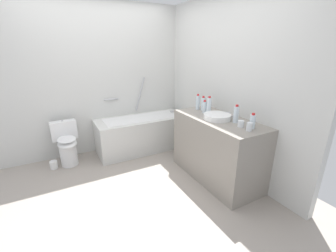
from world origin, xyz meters
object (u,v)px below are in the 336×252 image
object	(u,v)px
water_bottle_5	(253,121)
drinking_glass_2	(241,124)
water_bottle_1	(236,114)
water_bottle_0	(198,102)
drinking_glass_0	(249,127)
sink_basin	(217,117)
bathtub	(143,132)
water_bottle_3	(205,107)
toilet	(67,144)
water_bottle_2	(203,104)
toilet_paper_roll	(54,165)
drinking_glass_1	(207,108)
water_bottle_4	(209,106)
sink_faucet	(229,115)

from	to	relation	value
water_bottle_5	drinking_glass_2	distance (m)	0.13
water_bottle_1	drinking_glass_2	world-z (taller)	water_bottle_1
water_bottle_0	drinking_glass_0	world-z (taller)	water_bottle_0
water_bottle_1	water_bottle_5	xyz separation A→B (m)	(0.01, -0.25, -0.02)
sink_basin	water_bottle_1	bearing A→B (deg)	-63.43
bathtub	water_bottle_3	size ratio (longest dim) A/B	8.67
water_bottle_1	water_bottle_5	bearing A→B (deg)	-87.97
water_bottle_3	toilet	bearing A→B (deg)	148.93
toilet	water_bottle_2	size ratio (longest dim) A/B	3.25
water_bottle_3	toilet_paper_roll	distance (m)	2.47
drinking_glass_1	water_bottle_0	bearing A→B (deg)	105.50
drinking_glass_0	toilet_paper_roll	bearing A→B (deg)	137.14
water_bottle_4	drinking_glass_1	distance (m)	0.14
water_bottle_0	toilet	bearing A→B (deg)	154.43
water_bottle_4	toilet_paper_roll	distance (m)	2.53
bathtub	sink_basin	world-z (taller)	bathtub
bathtub	water_bottle_4	world-z (taller)	bathtub
water_bottle_5	sink_faucet	bearing A→B (deg)	79.74
water_bottle_2	water_bottle_1	bearing A→B (deg)	-89.93
sink_faucet	water_bottle_0	distance (m)	0.56
sink_basin	water_bottle_2	bearing A→B (deg)	76.60
water_bottle_1	water_bottle_3	size ratio (longest dim) A/B	1.23
sink_faucet	water_bottle_3	size ratio (longest dim) A/B	0.81
drinking_glass_1	toilet_paper_roll	world-z (taller)	drinking_glass_1
drinking_glass_1	water_bottle_1	bearing A→B (deg)	-90.87
drinking_glass_1	water_bottle_3	bearing A→B (deg)	-157.49
water_bottle_5	water_bottle_4	bearing A→B (deg)	94.68
water_bottle_4	water_bottle_5	bearing A→B (deg)	-85.32
sink_faucet	drinking_glass_2	distance (m)	0.40
drinking_glass_1	water_bottle_4	bearing A→B (deg)	-119.48
water_bottle_2	water_bottle_0	bearing A→B (deg)	115.86
water_bottle_3	water_bottle_4	world-z (taller)	water_bottle_4
water_bottle_2	toilet_paper_roll	world-z (taller)	water_bottle_2
toilet	water_bottle_3	size ratio (longest dim) A/B	3.73
water_bottle_0	drinking_glass_2	distance (m)	0.91
drinking_glass_1	water_bottle_2	bearing A→B (deg)	95.76
toilet	water_bottle_2	xyz separation A→B (m)	(1.89, -0.97, 0.64)
drinking_glass_0	water_bottle_4	bearing A→B (deg)	87.43
water_bottle_3	drinking_glass_1	size ratio (longest dim) A/B	1.78
toilet	drinking_glass_0	bearing A→B (deg)	40.11
water_bottle_0	water_bottle_2	bearing A→B (deg)	-64.14
bathtub	sink_basin	size ratio (longest dim) A/B	4.54
drinking_glass_2	drinking_glass_0	bearing A→B (deg)	-98.32
bathtub	drinking_glass_0	distance (m)	2.08
bathtub	sink_faucet	xyz separation A→B (m)	(0.71, -1.40, 0.60)
water_bottle_1	water_bottle_4	world-z (taller)	water_bottle_4
water_bottle_5	drinking_glass_1	distance (m)	0.83
drinking_glass_1	drinking_glass_2	xyz separation A→B (m)	(-0.07, -0.73, -0.01)
toilet_paper_roll	sink_basin	bearing A→B (deg)	-34.29
sink_basin	toilet	bearing A→B (deg)	141.39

